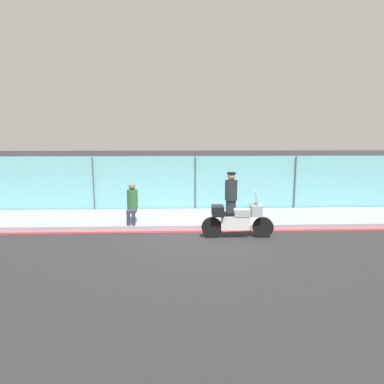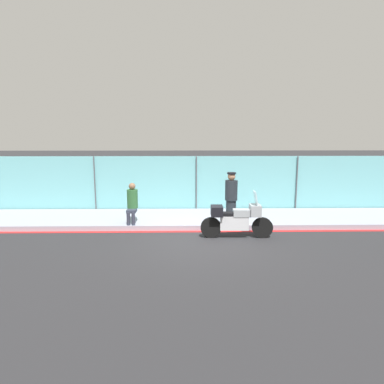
% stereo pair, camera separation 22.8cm
% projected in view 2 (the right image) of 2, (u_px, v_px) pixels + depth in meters
% --- Properties ---
extents(ground_plane, '(120.00, 120.00, 0.00)m').
position_uv_depth(ground_plane, '(200.00, 241.00, 10.18)').
color(ground_plane, '#262628').
extents(sidewalk, '(30.19, 2.66, 0.17)m').
position_uv_depth(sidewalk, '(197.00, 218.00, 12.62)').
color(sidewalk, '#8E93A3').
rests_on(sidewalk, ground_plane).
extents(curb_paint_stripe, '(30.19, 0.18, 0.01)m').
position_uv_depth(curb_paint_stripe, '(199.00, 231.00, 11.23)').
color(curb_paint_stripe, red).
rests_on(curb_paint_stripe, ground_plane).
extents(storefront_fence, '(28.68, 0.17, 2.30)m').
position_uv_depth(storefront_fence, '(196.00, 185.00, 13.84)').
color(storefront_fence, '#6BB2B7').
rests_on(storefront_fence, ground_plane).
extents(motorcycle, '(2.22, 0.53, 1.45)m').
position_uv_depth(motorcycle, '(236.00, 219.00, 10.48)').
color(motorcycle, black).
rests_on(motorcycle, ground_plane).
extents(officer_standing, '(0.43, 0.43, 1.68)m').
position_uv_depth(officer_standing, '(231.00, 196.00, 11.98)').
color(officer_standing, '#1E2328').
rests_on(officer_standing, sidewalk).
extents(person_seated_on_curb, '(0.36, 0.69, 1.35)m').
position_uv_depth(person_seated_on_curb, '(132.00, 201.00, 11.60)').
color(person_seated_on_curb, '#2D3342').
rests_on(person_seated_on_curb, sidewalk).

